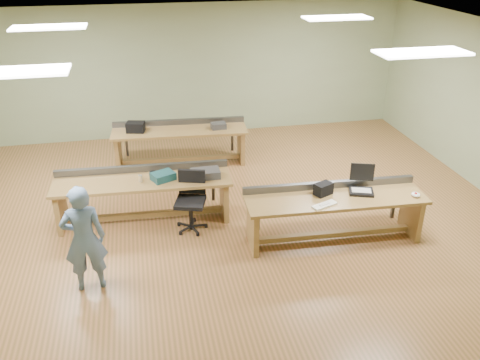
{
  "coord_description": "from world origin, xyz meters",
  "views": [
    {
      "loc": [
        -1.15,
        -7.52,
        4.39
      ],
      "look_at": [
        0.27,
        -0.6,
        0.91
      ],
      "focal_mm": 38.0,
      "sensor_mm": 36.0,
      "label": 1
    }
  ],
  "objects_px": {
    "parts_bin_grey": "(205,174)",
    "task_chair": "(191,209)",
    "drinks_can": "(140,178)",
    "workbench_mid": "(143,190)",
    "person": "(84,239)",
    "mug": "(153,174)",
    "parts_bin_teal": "(163,176)",
    "camera_bag": "(323,189)",
    "workbench_front": "(334,208)",
    "laptop_base": "(361,192)",
    "workbench_back": "(180,138)"
  },
  "relations": [
    {
      "from": "workbench_mid",
      "to": "task_chair",
      "type": "distance_m",
      "value": 0.88
    },
    {
      "from": "parts_bin_teal",
      "to": "parts_bin_grey",
      "type": "xyz_separation_m",
      "value": [
        0.69,
        -0.04,
        0.0
      ]
    },
    {
      "from": "camera_bag",
      "to": "parts_bin_teal",
      "type": "height_order",
      "value": "camera_bag"
    },
    {
      "from": "workbench_mid",
      "to": "drinks_can",
      "type": "xyz_separation_m",
      "value": [
        -0.03,
        -0.09,
        0.25
      ]
    },
    {
      "from": "workbench_front",
      "to": "parts_bin_teal",
      "type": "bearing_deg",
      "value": 158.77
    },
    {
      "from": "workbench_back",
      "to": "mug",
      "type": "bearing_deg",
      "value": -102.6
    },
    {
      "from": "camera_bag",
      "to": "task_chair",
      "type": "bearing_deg",
      "value": 136.98
    },
    {
      "from": "task_chair",
      "to": "mug",
      "type": "bearing_deg",
      "value": 156.39
    },
    {
      "from": "parts_bin_grey",
      "to": "mug",
      "type": "height_order",
      "value": "parts_bin_grey"
    },
    {
      "from": "workbench_back",
      "to": "person",
      "type": "relative_size",
      "value": 1.8
    },
    {
      "from": "workbench_mid",
      "to": "parts_bin_grey",
      "type": "bearing_deg",
      "value": -4.86
    },
    {
      "from": "person",
      "to": "parts_bin_grey",
      "type": "distance_m",
      "value": 2.4
    },
    {
      "from": "laptop_base",
      "to": "mug",
      "type": "distance_m",
      "value": 3.34
    },
    {
      "from": "workbench_mid",
      "to": "mug",
      "type": "bearing_deg",
      "value": 11.49
    },
    {
      "from": "camera_bag",
      "to": "task_chair",
      "type": "distance_m",
      "value": 2.14
    },
    {
      "from": "workbench_front",
      "to": "person",
      "type": "height_order",
      "value": "person"
    },
    {
      "from": "person",
      "to": "parts_bin_teal",
      "type": "height_order",
      "value": "person"
    },
    {
      "from": "parts_bin_grey",
      "to": "drinks_can",
      "type": "relative_size",
      "value": 4.07
    },
    {
      "from": "workbench_front",
      "to": "task_chair",
      "type": "xyz_separation_m",
      "value": [
        -2.13,
        0.77,
        -0.2
      ]
    },
    {
      "from": "workbench_mid",
      "to": "drinks_can",
      "type": "bearing_deg",
      "value": -103.29
    },
    {
      "from": "workbench_mid",
      "to": "camera_bag",
      "type": "xyz_separation_m",
      "value": [
        2.71,
        -1.1,
        0.29
      ]
    },
    {
      "from": "person",
      "to": "task_chair",
      "type": "relative_size",
      "value": 1.59
    },
    {
      "from": "camera_bag",
      "to": "laptop_base",
      "type": "bearing_deg",
      "value": -31.42
    },
    {
      "from": "parts_bin_grey",
      "to": "workbench_front",
      "type": "bearing_deg",
      "value": -30.19
    },
    {
      "from": "task_chair",
      "to": "parts_bin_teal",
      "type": "distance_m",
      "value": 0.7
    },
    {
      "from": "camera_bag",
      "to": "parts_bin_grey",
      "type": "xyz_separation_m",
      "value": [
        -1.68,
        0.97,
        -0.03
      ]
    },
    {
      "from": "person",
      "to": "drinks_can",
      "type": "distance_m",
      "value": 1.78
    },
    {
      "from": "workbench_mid",
      "to": "person",
      "type": "distance_m",
      "value": 1.89
    },
    {
      "from": "parts_bin_teal",
      "to": "mug",
      "type": "distance_m",
      "value": 0.2
    },
    {
      "from": "workbench_front",
      "to": "parts_bin_teal",
      "type": "xyz_separation_m",
      "value": [
        -2.53,
        1.11,
        0.26
      ]
    },
    {
      "from": "parts_bin_grey",
      "to": "task_chair",
      "type": "bearing_deg",
      "value": -133.42
    },
    {
      "from": "workbench_mid",
      "to": "camera_bag",
      "type": "bearing_deg",
      "value": -19.5
    },
    {
      "from": "parts_bin_grey",
      "to": "mug",
      "type": "bearing_deg",
      "value": 169.03
    },
    {
      "from": "workbench_mid",
      "to": "workbench_front",
      "type": "bearing_deg",
      "value": -20.18
    },
    {
      "from": "task_chair",
      "to": "parts_bin_teal",
      "type": "bearing_deg",
      "value": 155.86
    },
    {
      "from": "parts_bin_grey",
      "to": "drinks_can",
      "type": "height_order",
      "value": "parts_bin_grey"
    },
    {
      "from": "parts_bin_grey",
      "to": "laptop_base",
      "type": "bearing_deg",
      "value": -24.53
    },
    {
      "from": "workbench_mid",
      "to": "parts_bin_teal",
      "type": "height_order",
      "value": "parts_bin_teal"
    },
    {
      "from": "parts_bin_teal",
      "to": "mug",
      "type": "xyz_separation_m",
      "value": [
        -0.15,
        0.12,
        -0.01
      ]
    },
    {
      "from": "person",
      "to": "workbench_front",
      "type": "bearing_deg",
      "value": -177.7
    },
    {
      "from": "workbench_mid",
      "to": "drinks_can",
      "type": "height_order",
      "value": "drinks_can"
    },
    {
      "from": "mug",
      "to": "drinks_can",
      "type": "xyz_separation_m",
      "value": [
        -0.21,
        -0.12,
        0.01
      ]
    },
    {
      "from": "person",
      "to": "parts_bin_grey",
      "type": "height_order",
      "value": "person"
    },
    {
      "from": "person",
      "to": "laptop_base",
      "type": "xyz_separation_m",
      "value": [
        4.1,
        0.52,
        0.0
      ]
    },
    {
      "from": "task_chair",
      "to": "parts_bin_grey",
      "type": "relative_size",
      "value": 2.08
    },
    {
      "from": "laptop_base",
      "to": "workbench_back",
      "type": "bearing_deg",
      "value": 145.14
    },
    {
      "from": "parts_bin_teal",
      "to": "mug",
      "type": "height_order",
      "value": "parts_bin_teal"
    },
    {
      "from": "parts_bin_teal",
      "to": "camera_bag",
      "type": "bearing_deg",
      "value": -22.99
    },
    {
      "from": "person",
      "to": "task_chair",
      "type": "xyz_separation_m",
      "value": [
        1.54,
        1.25,
        -0.41
      ]
    },
    {
      "from": "camera_bag",
      "to": "drinks_can",
      "type": "height_order",
      "value": "camera_bag"
    }
  ]
}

